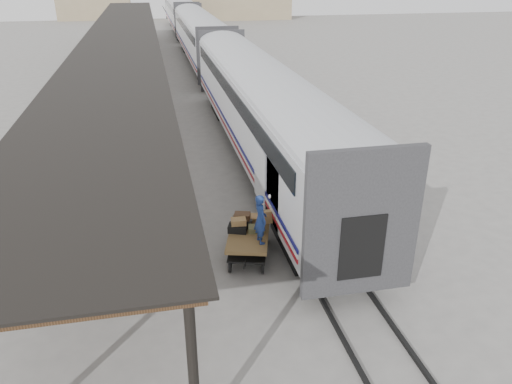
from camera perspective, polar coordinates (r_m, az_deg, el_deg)
The scene contains 10 objects.
ground at distance 16.56m, azimuth -4.49°, elevation -6.64°, with size 160.00×160.00×0.00m, color slate.
train at distance 48.48m, azimuth -6.39°, elevation 17.42°, with size 3.45×76.01×4.01m.
canopy at distance 38.40m, azimuth -15.11°, elevation 16.92°, with size 4.90×64.30×4.15m.
rails at distance 49.07m, azimuth -6.26°, elevation 14.40°, with size 1.54×150.00×0.12m.
building_left at distance 96.61m, azimuth -17.99°, elevation 20.11°, with size 12.00×8.00×6.00m, color tan.
baggage_cart at distance 15.89m, azimuth -0.84°, elevation -5.30°, with size 1.85×2.65×0.86m.
suitcase_stack at distance 16.03m, azimuth -1.15°, elevation -3.50°, with size 1.46×1.14×0.43m.
luggage_tug at distance 34.84m, azimuth -14.40°, elevation 10.44°, with size 1.00×1.42×1.15m.
porter at distance 14.89m, azimuth 0.52°, elevation -3.10°, with size 0.57×0.37×1.56m, color navy.
pedestrian at distance 32.95m, azimuth -11.78°, elevation 10.58°, with size 1.06×0.44×1.80m, color black.
Camera 1 is at (-1.66, -14.09, 8.54)m, focal length 35.00 mm.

